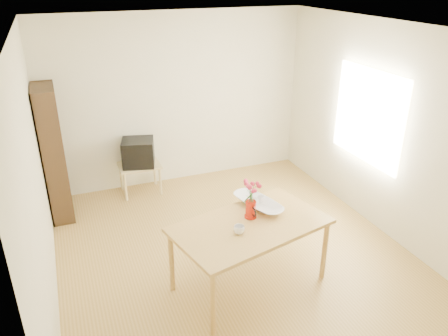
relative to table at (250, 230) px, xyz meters
name	(u,v)px	position (x,y,z in m)	size (l,w,h in m)	color
room	(236,153)	(0.08, 0.57, 0.62)	(4.50, 4.50, 4.50)	olive
table	(250,230)	(0.00, 0.00, 0.00)	(1.73, 1.24, 0.75)	#AB7F3A
tv_stand	(140,169)	(-0.65, 2.53, -0.29)	(0.60, 0.45, 0.46)	tan
bookshelf	(54,158)	(-1.80, 2.31, 0.16)	(0.28, 0.70, 1.80)	black
pitcher	(251,210)	(0.06, 0.12, 0.16)	(0.13, 0.20, 0.19)	red
flowers	(251,189)	(0.06, 0.12, 0.40)	(0.21, 0.21, 0.30)	#CF3053
mug	(239,230)	(-0.18, -0.12, 0.11)	(0.11, 0.11, 0.09)	white
bowl	(258,190)	(0.23, 0.31, 0.27)	(0.43, 0.43, 0.41)	white
teacup_a	(255,194)	(0.19, 0.31, 0.23)	(0.06, 0.06, 0.06)	white
teacup_b	(261,192)	(0.28, 0.33, 0.23)	(0.07, 0.07, 0.06)	white
television	(138,152)	(-0.65, 2.55, -0.02)	(0.54, 0.52, 0.39)	black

